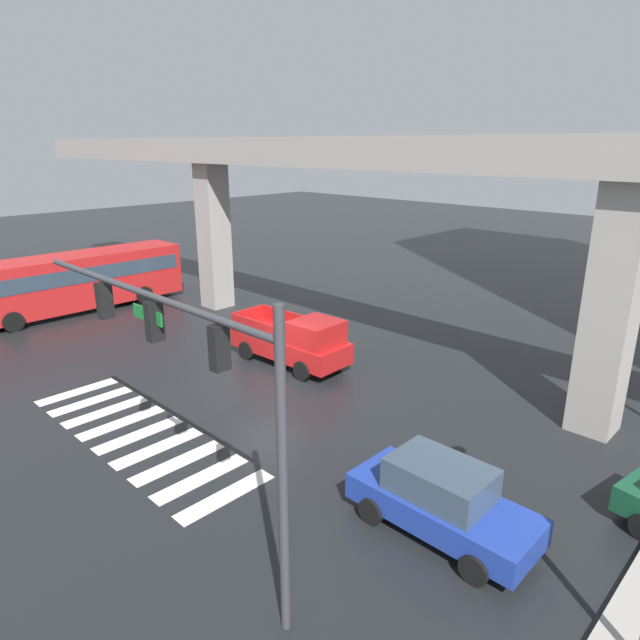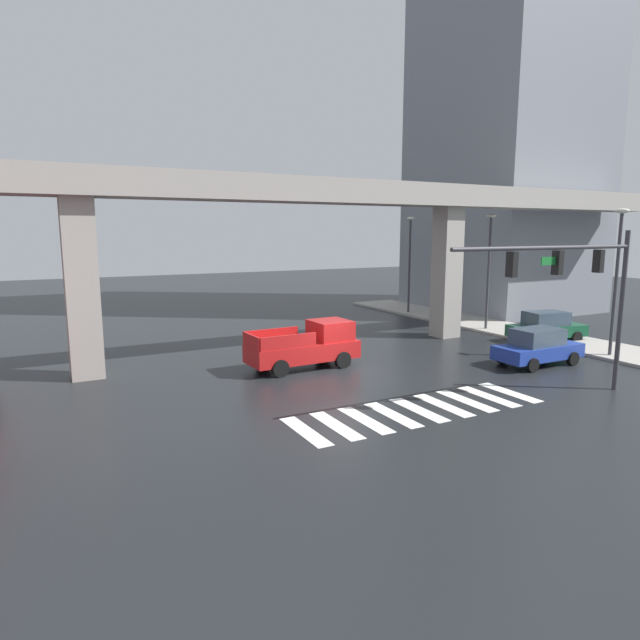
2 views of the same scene
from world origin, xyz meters
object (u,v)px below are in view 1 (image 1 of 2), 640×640
(sedan_blue, at_px, (441,499))
(city_bus, at_px, (78,278))
(pickup_truck, at_px, (295,341))
(traffic_signal_mast, at_px, (188,359))

(sedan_blue, bearing_deg, city_bus, 175.36)
(sedan_blue, bearing_deg, pickup_truck, 154.58)
(city_bus, bearing_deg, pickup_truck, 11.06)
(pickup_truck, distance_m, city_bus, 14.02)
(pickup_truck, height_order, sedan_blue, pickup_truck)
(sedan_blue, xyz_separation_m, traffic_signal_mast, (-3.24, -4.24, 3.71))
(sedan_blue, relative_size, traffic_signal_mast, 0.50)
(pickup_truck, xyz_separation_m, traffic_signal_mast, (6.41, -8.82, 3.57))
(pickup_truck, xyz_separation_m, city_bus, (-13.74, -2.69, 0.73))
(sedan_blue, height_order, traffic_signal_mast, traffic_signal_mast)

